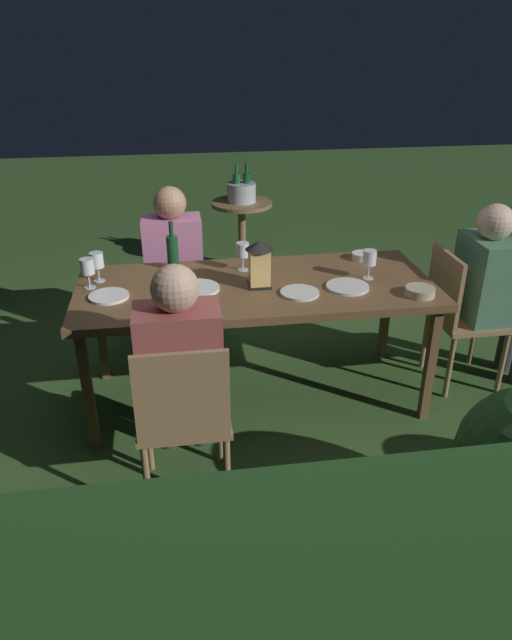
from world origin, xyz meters
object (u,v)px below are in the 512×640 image
Objects in this scene: chair_head_near at (458,312)px; ice_bucket at (242,191)px; lantern_centerpiece at (259,261)px; plate_b at (348,287)px; person_in_green at (493,287)px; wine_glass_d at (87,268)px; person_in_pink at (174,267)px; bowl_bread at (420,291)px; side_table at (242,224)px; wine_glass_b at (243,251)px; plate_c at (300,293)px; chair_side_left_b at (175,277)px; bowl_olives at (362,256)px; dining_table at (256,293)px; green_bottle_on_table at (173,251)px; wine_glass_c at (370,259)px; plate_a at (197,288)px; plate_d at (109,296)px; wine_glass_a at (97,262)px; person_in_rust at (180,364)px; chair_side_right_b at (183,415)px.

chair_head_near is 2.45m from ice_bucket.
plate_b is at bearing 168.44° from lantern_centerpiece.
person_in_green reaches higher than wine_glass_d.
person_in_pink is (1.70, -0.62, 0.15)m from chair_head_near.
side_table is at bearing -75.31° from bowl_bread.
wine_glass_b reaches higher than plate_c.
chair_side_left_b is 1.22m from plate_c.
wine_glass_d is 1.16m from plate_c.
dining_table is at bearing 22.54° from bowl_olives.
green_bottle_on_table is (0.00, 0.31, 0.22)m from person_in_pink.
plate_a is (0.98, 0.02, -0.11)m from wine_glass_c.
plate_d is (2.05, 0.06, 0.27)m from chair_head_near.
chair_head_near is 1.00× the size of chair_side_left_b.
wine_glass_a is 0.67× the size of plate_a.
wine_glass_d is at bearing 25.42° from green_bottle_on_table.
dining_table is at bearing 168.46° from wine_glass_a.
chair_side_left_b is (1.89, -0.82, -0.15)m from person_in_green.
person_in_pink is 5.46× the size of plate_c.
wine_glass_a is at bearing -4.80° from chair_head_near.
lantern_centerpiece reaches higher than chair_head_near.
wine_glass_c is 0.67× the size of plate_a.
side_table is at bearing -96.95° from wine_glass_b.
lantern_centerpiece is 0.91m from wine_glass_a.
plate_c is at bearing 90.43° from ice_bucket.
person_in_green is 0.97m from plate_b.
chair_side_left_b reaches higher than plate_c.
plate_c is (-0.66, 0.79, 0.12)m from person_in_pink.
plate_c is at bearing 9.23° from chair_head_near.
wine_glass_a is 1.00× the size of wine_glass_c.
wine_glass_b is (-0.83, -0.05, 0.00)m from wine_glass_a.
wine_glass_b is at bearing 83.05° from ice_bucket.
wine_glass_c reaches higher than bowl_bread.
dining_table is 2.30× the size of chair_side_left_b.
person_in_rust is at bearing 117.86° from wine_glass_a.
plate_d is (0.35, 0.69, 0.12)m from person_in_pink.
bowl_bread is at bearing 125.92° from wine_glass_c.
wine_glass_a is at bearing -12.58° from plate_b.
lantern_centerpiece is 0.63m from wine_glass_c.
green_bottle_on_table is at bearing 71.13° from side_table.
green_bottle_on_table is (0.45, -0.31, 0.16)m from dining_table.
chair_side_right_b is at bearing 43.87° from bowl_olives.
person_in_pink is at bearing -90.00° from person_in_rust.
person_in_pink reaches higher than side_table.
wine_glass_c is (-1.10, 0.63, 0.23)m from person_in_pink.
person_in_pink is 1.72m from side_table.
side_table is (-1.11, -2.11, -0.45)m from wine_glass_d.
plate_a and plate_d have the same top height.
plate_b is at bearing 7.57° from person_in_green.
green_bottle_on_table is 0.41m from wine_glass_b.
person_in_rust is at bearing 52.06° from lantern_centerpiece.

